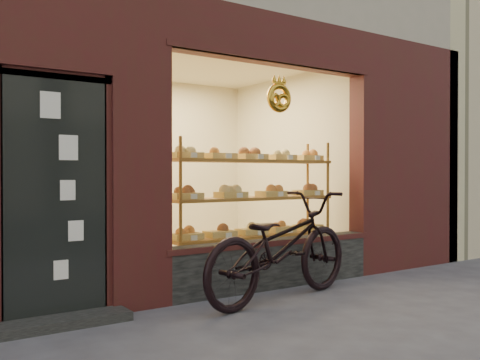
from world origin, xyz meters
TOP-DOWN VIEW (x-y plane):
  - ground at (0.00, 0.00)m, footprint 90.00×90.00m
  - neighbor_right at (9.60, 5.50)m, footprint 12.00×7.00m
  - display_shelf at (0.45, 2.55)m, footprint 2.20×0.45m
  - bicycle at (0.12, 1.59)m, footprint 2.21×1.12m

SIDE VIEW (x-z plane):
  - ground at x=0.00m, z-range 0.00..0.00m
  - bicycle at x=0.12m, z-range 0.00..1.11m
  - display_shelf at x=0.45m, z-range 0.02..1.72m
  - neighbor_right at x=9.60m, z-range 0.00..9.00m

